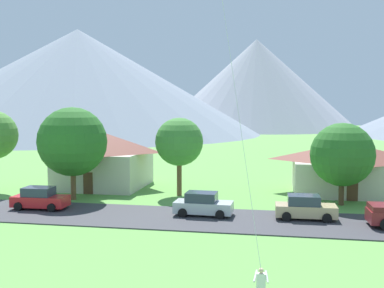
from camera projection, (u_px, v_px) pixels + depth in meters
The scene contains 11 objects.
road_strip at pixel (234, 220), 32.29m from camera, with size 160.00×6.86×0.08m, color #38383D.
mountain_east_ridge at pixel (256, 84), 165.16m from camera, with size 70.23×70.23×31.76m, color #8E939E.
mountain_west_ridge at pixel (79, 82), 135.25m from camera, with size 105.75×105.75×30.33m, color gray.
house_leftmost at pixel (346, 167), 42.65m from camera, with size 10.22×8.24×4.67m.
house_left_center at pixel (104, 159), 45.88m from camera, with size 8.56×8.63×5.40m.
tree_center at pixel (342, 155), 37.16m from camera, with size 5.11×5.11×6.67m.
tree_near_right at pixel (72, 142), 39.32m from camera, with size 5.88×5.88×7.93m.
tree_far_right at pixel (179, 142), 41.16m from camera, with size 4.29×4.29×6.98m.
parked_car_silver_west_end at pixel (203, 204), 33.61m from camera, with size 4.26×2.20×1.68m.
parked_car_tan_mid_west at pixel (305, 208), 32.53m from camera, with size 4.24×2.15×1.68m.
parked_car_red_mid_east at pixel (40, 199), 35.77m from camera, with size 4.24×2.15×1.68m.
Camera 1 is at (2.86, -4.54, 7.96)m, focal length 43.34 mm.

